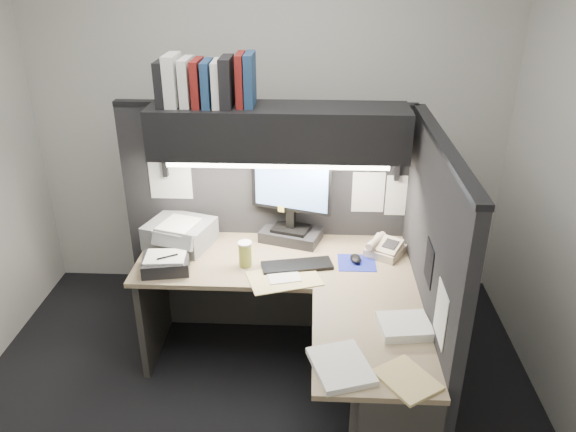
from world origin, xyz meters
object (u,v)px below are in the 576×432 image
object	(u,v)px
keyboard	(297,265)
monitor	(291,209)
notebook_stack	(166,264)
desk	(325,355)
coffee_cup	(245,255)
telephone	(385,248)
printer	(180,233)
overhead_shelf	(279,131)

from	to	relation	value
keyboard	monitor	bearing A→B (deg)	86.19
monitor	notebook_stack	bearing A→B (deg)	-133.28
desk	keyboard	distance (m)	0.58
desk	monitor	world-z (taller)	monitor
monitor	coffee_cup	size ratio (longest dim) A/B	3.82
telephone	printer	bearing A→B (deg)	-151.89
desk	overhead_shelf	distance (m)	1.33
telephone	overhead_shelf	bearing A→B (deg)	-157.32
printer	notebook_stack	xyz separation A→B (m)	(-0.02, -0.33, -0.04)
overhead_shelf	monitor	size ratio (longest dim) A/B	2.71
desk	overhead_shelf	world-z (taller)	overhead_shelf
notebook_stack	telephone	bearing A→B (deg)	10.70
monitor	printer	bearing A→B (deg)	-155.71
desk	overhead_shelf	bearing A→B (deg)	111.79
monitor	desk	bearing A→B (deg)	-57.08
keyboard	notebook_stack	size ratio (longest dim) A/B	1.56
notebook_stack	keyboard	bearing A→B (deg)	4.87
coffee_cup	overhead_shelf	bearing A→B (deg)	56.20
desk	notebook_stack	bearing A→B (deg)	157.69
monitor	keyboard	distance (m)	0.41
monitor	printer	xyz separation A→B (m)	(-0.72, -0.09, -0.15)
keyboard	printer	bearing A→B (deg)	149.14
desk	notebook_stack	world-z (taller)	notebook_stack
coffee_cup	printer	size ratio (longest dim) A/B	0.38
monitor	telephone	size ratio (longest dim) A/B	2.68
desk	notebook_stack	distance (m)	1.09
overhead_shelf	coffee_cup	size ratio (longest dim) A/B	10.34
overhead_shelf	monitor	world-z (taller)	overhead_shelf
desk	overhead_shelf	xyz separation A→B (m)	(-0.30, 0.75, 1.06)
keyboard	telephone	size ratio (longest dim) A/B	2.02
monitor	telephone	distance (m)	0.65
overhead_shelf	keyboard	world-z (taller)	overhead_shelf
monitor	keyboard	xyz separation A→B (m)	(0.05, -0.35, -0.22)
keyboard	telephone	bearing A→B (deg)	6.38
overhead_shelf	keyboard	xyz separation A→B (m)	(0.13, -0.29, -0.76)
monitor	telephone	xyz separation A→B (m)	(0.60, -0.16, -0.19)
printer	notebook_stack	bearing A→B (deg)	-75.25
desk	telephone	distance (m)	0.82
keyboard	printer	world-z (taller)	printer
printer	coffee_cup	bearing A→B (deg)	-11.64
desk	keyboard	world-z (taller)	keyboard
telephone	desk	bearing A→B (deg)	-88.92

